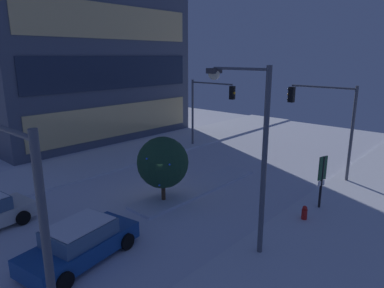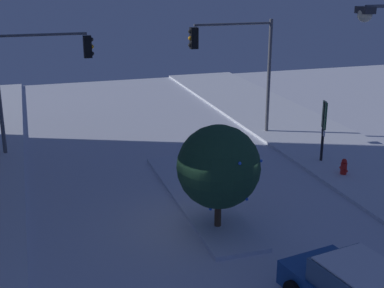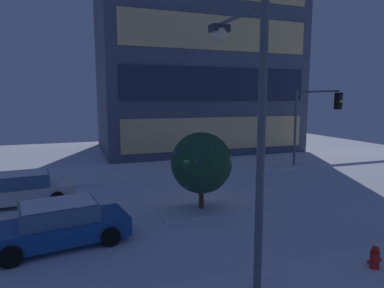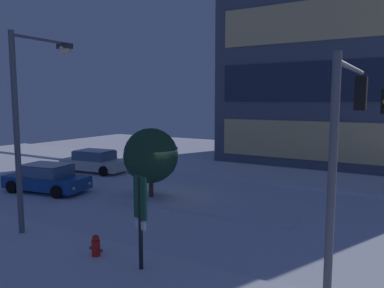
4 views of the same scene
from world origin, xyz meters
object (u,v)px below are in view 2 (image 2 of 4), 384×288
traffic_light_corner_near_right (237,56)px  parking_info_sign (324,125)px  fire_hydrant (344,168)px  decorated_tree_median (219,167)px  traffic_light_corner_far_right (39,68)px

traffic_light_corner_near_right → parking_info_sign: size_ratio=2.10×
traffic_light_corner_near_right → parking_info_sign: 5.84m
fire_hydrant → decorated_tree_median: size_ratio=0.23×
parking_info_sign → decorated_tree_median: size_ratio=0.79×
fire_hydrant → parking_info_sign: (1.74, 0.01, 1.38)m
traffic_light_corner_near_right → traffic_light_corner_far_right: bearing=-2.1°
traffic_light_corner_far_right → fire_hydrant: size_ratio=7.00×
traffic_light_corner_near_right → fire_hydrant: 7.92m
traffic_light_corner_near_right → fire_hydrant: bearing=107.2°
traffic_light_corner_far_right → traffic_light_corner_near_right: 9.43m
fire_hydrant → parking_info_sign: 2.22m
parking_info_sign → fire_hydrant: bearing=106.1°
traffic_light_corner_far_right → decorated_tree_median: 11.18m
traffic_light_corner_near_right → decorated_tree_median: (-9.51, 4.44, -1.92)m
traffic_light_corner_far_right → decorated_tree_median: bearing=-63.2°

